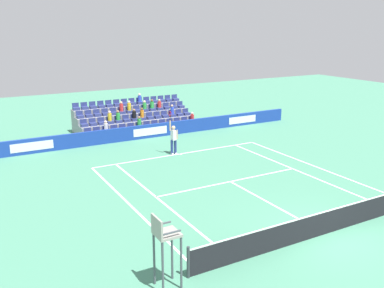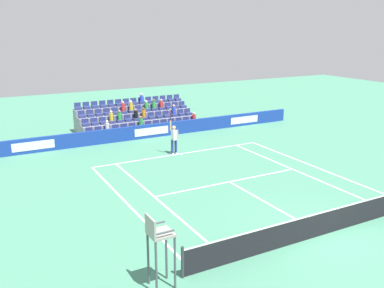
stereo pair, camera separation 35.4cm
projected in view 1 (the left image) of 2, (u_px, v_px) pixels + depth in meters
The scene contains 15 objects.
ground_plane at pixel (326, 234), 16.08m from camera, with size 80.00×80.00×0.00m, color #47896B.
line_baseline at pixel (180, 154), 26.07m from camera, with size 10.97×0.10×0.01m, color white.
line_service at pixel (230, 182), 21.46m from camera, with size 8.23×0.10×0.01m, color white.
line_centre_service at pixel (271, 204), 18.77m from camera, with size 0.10×6.40×0.01m, color white.
line_singles_sideline_left at pixel (160, 200), 19.14m from camera, with size 0.10×11.89×0.01m, color white.
line_singles_sideline_right at pixel (298, 171), 23.01m from camera, with size 0.10×11.89×0.01m, color white.
line_doubles_sideline_left at pixel (132, 206), 18.50m from camera, with size 0.10×11.89×0.01m, color white.
line_doubles_sideline_right at pixel (317, 167), 23.65m from camera, with size 0.10×11.89×0.01m, color white.
line_centre_mark at pixel (181, 154), 25.99m from camera, with size 0.10×0.20×0.01m, color white.
sponsor_barrier at pixel (150, 131), 29.75m from camera, with size 23.61×0.22×0.95m.
tennis_net at pixel (327, 222), 15.95m from camera, with size 11.97×0.10×1.07m.
tennis_player at pixel (173, 138), 25.80m from camera, with size 0.53×0.36×2.85m.
umpire_chair at pixel (165, 241), 12.41m from camera, with size 0.70×0.70×2.34m.
stadium_stand at pixel (134, 120), 32.17m from camera, with size 8.68×3.80×2.53m.
loose_tennis_ball at pixel (263, 229), 16.41m from camera, with size 0.07×0.07×0.07m, color #D1E533.
Camera 1 is at (11.53, 10.25, 7.59)m, focal length 39.83 mm.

